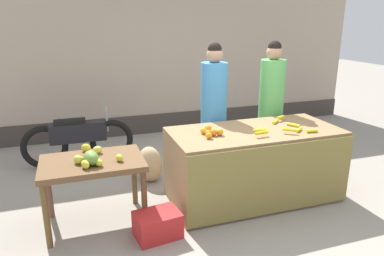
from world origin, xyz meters
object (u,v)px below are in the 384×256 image
(vendor_woman_blue_shirt, at_px, (214,112))
(parked_motorcycle, at_px, (78,139))
(produce_sack, at_px, (150,164))
(produce_crate, at_px, (158,225))
(vendor_woman_green_shirt, at_px, (271,107))

(vendor_woman_blue_shirt, xyz_separation_m, parked_motorcycle, (-1.72, 1.04, -0.52))
(vendor_woman_blue_shirt, relative_size, produce_sack, 3.76)
(vendor_woman_blue_shirt, relative_size, produce_crate, 4.14)
(produce_crate, bearing_deg, produce_sack, 80.89)
(vendor_woman_blue_shirt, relative_size, vendor_woman_green_shirt, 1.00)
(produce_crate, bearing_deg, vendor_woman_blue_shirt, 47.56)
(vendor_woman_blue_shirt, distance_m, vendor_woman_green_shirt, 0.85)
(vendor_woman_green_shirt, distance_m, produce_sack, 1.84)
(vendor_woman_blue_shirt, bearing_deg, parked_motorcycle, 148.92)
(produce_crate, relative_size, produce_sack, 0.91)
(vendor_woman_blue_shirt, bearing_deg, produce_crate, -132.44)
(vendor_woman_green_shirt, xyz_separation_m, produce_crate, (-1.91, -1.15, -0.79))
(vendor_woman_blue_shirt, xyz_separation_m, produce_sack, (-0.85, 0.13, -0.68))
(vendor_woman_green_shirt, xyz_separation_m, produce_sack, (-1.71, 0.14, -0.68))
(vendor_woman_blue_shirt, bearing_deg, produce_sack, 171.19)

